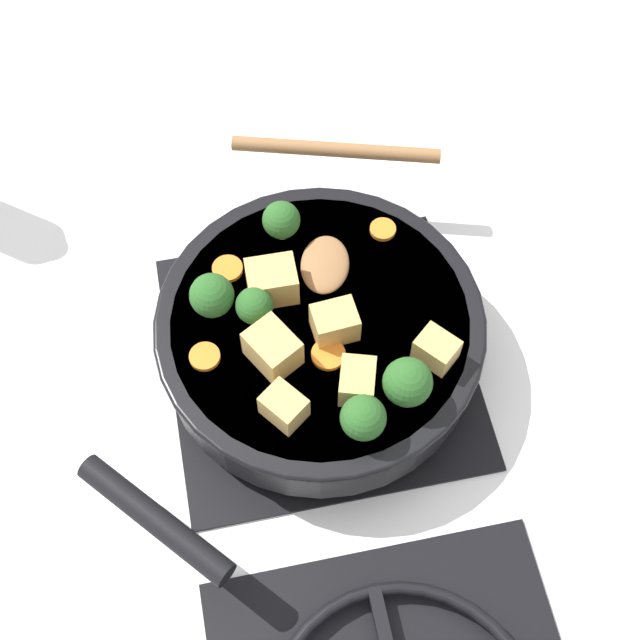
% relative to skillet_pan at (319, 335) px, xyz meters
% --- Properties ---
extents(ground_plane, '(2.40, 2.40, 0.00)m').
position_rel_skillet_pan_xyz_m(ground_plane, '(-0.00, -0.00, -0.06)').
color(ground_plane, white).
extents(front_burner_grate, '(0.31, 0.31, 0.03)m').
position_rel_skillet_pan_xyz_m(front_burner_grate, '(-0.00, -0.00, -0.05)').
color(front_burner_grate, black).
rests_on(front_burner_grate, ground_plane).
extents(skillet_pan, '(0.40, 0.39, 0.06)m').
position_rel_skillet_pan_xyz_m(skillet_pan, '(0.00, 0.00, 0.00)').
color(skillet_pan, black).
rests_on(skillet_pan, front_burner_grate).
extents(wooden_spoon, '(0.22, 0.22, 0.02)m').
position_rel_skillet_pan_xyz_m(wooden_spoon, '(-0.04, -0.14, 0.03)').
color(wooden_spoon, olive).
rests_on(wooden_spoon, skillet_pan).
extents(tofu_cube_center_large, '(0.04, 0.04, 0.03)m').
position_rel_skillet_pan_xyz_m(tofu_cube_center_large, '(-0.01, 0.01, 0.04)').
color(tofu_cube_center_large, tan).
rests_on(tofu_cube_center_large, skillet_pan).
extents(tofu_cube_near_handle, '(0.05, 0.05, 0.03)m').
position_rel_skillet_pan_xyz_m(tofu_cube_near_handle, '(0.05, 0.09, 0.04)').
color(tofu_cube_near_handle, tan).
rests_on(tofu_cube_near_handle, skillet_pan).
extents(tofu_cube_east_chunk, '(0.06, 0.06, 0.04)m').
position_rel_skillet_pan_xyz_m(tofu_cube_east_chunk, '(0.05, 0.03, 0.05)').
color(tofu_cube_east_chunk, tan).
rests_on(tofu_cube_east_chunk, skillet_pan).
extents(tofu_cube_west_chunk, '(0.04, 0.05, 0.03)m').
position_rel_skillet_pan_xyz_m(tofu_cube_west_chunk, '(-0.02, 0.08, 0.04)').
color(tofu_cube_west_chunk, tan).
rests_on(tofu_cube_west_chunk, skillet_pan).
extents(tofu_cube_back_piece, '(0.05, 0.04, 0.04)m').
position_rel_skillet_pan_xyz_m(tofu_cube_back_piece, '(0.04, -0.04, 0.05)').
color(tofu_cube_back_piece, tan).
rests_on(tofu_cube_back_piece, skillet_pan).
extents(tofu_cube_front_piece, '(0.05, 0.05, 0.03)m').
position_rel_skillet_pan_xyz_m(tofu_cube_front_piece, '(-0.10, 0.06, 0.04)').
color(tofu_cube_front_piece, tan).
rests_on(tofu_cube_front_piece, skillet_pan).
extents(broccoli_floret_near_spoon, '(0.04, 0.04, 0.05)m').
position_rel_skillet_pan_xyz_m(broccoli_floret_near_spoon, '(0.02, -0.11, 0.05)').
color(broccoli_floret_near_spoon, '#709956').
rests_on(broccoli_floret_near_spoon, skillet_pan).
extents(broccoli_floret_center_top, '(0.05, 0.05, 0.05)m').
position_rel_skillet_pan_xyz_m(broccoli_floret_center_top, '(-0.06, 0.09, 0.06)').
color(broccoli_floret_center_top, '#709956').
rests_on(broccoli_floret_center_top, skillet_pan).
extents(broccoli_floret_east_rim, '(0.04, 0.04, 0.05)m').
position_rel_skillet_pan_xyz_m(broccoli_floret_east_rim, '(-0.02, 0.12, 0.05)').
color(broccoli_floret_east_rim, '#709956').
rests_on(broccoli_floret_east_rim, skillet_pan).
extents(broccoli_floret_west_rim, '(0.04, 0.04, 0.05)m').
position_rel_skillet_pan_xyz_m(broccoli_floret_west_rim, '(0.10, -0.03, 0.05)').
color(broccoli_floret_west_rim, '#709956').
rests_on(broccoli_floret_west_rim, skillet_pan).
extents(broccoli_floret_north_edge, '(0.04, 0.04, 0.04)m').
position_rel_skillet_pan_xyz_m(broccoli_floret_north_edge, '(0.06, -0.01, 0.05)').
color(broccoli_floret_north_edge, '#709956').
rests_on(broccoli_floret_north_edge, skillet_pan).
extents(carrot_slice_orange_thin, '(0.03, 0.03, 0.01)m').
position_rel_skillet_pan_xyz_m(carrot_slice_orange_thin, '(0.00, 0.04, 0.03)').
color(carrot_slice_orange_thin, orange).
rests_on(carrot_slice_orange_thin, skillet_pan).
extents(carrot_slice_near_center, '(0.03, 0.03, 0.01)m').
position_rel_skillet_pan_xyz_m(carrot_slice_near_center, '(-0.08, -0.09, 0.03)').
color(carrot_slice_near_center, orange).
rests_on(carrot_slice_near_center, skillet_pan).
extents(carrot_slice_edge_slice, '(0.03, 0.03, 0.01)m').
position_rel_skillet_pan_xyz_m(carrot_slice_edge_slice, '(0.11, 0.02, 0.03)').
color(carrot_slice_edge_slice, orange).
rests_on(carrot_slice_edge_slice, skillet_pan).
extents(carrot_slice_under_broccoli, '(0.03, 0.03, 0.01)m').
position_rel_skillet_pan_xyz_m(carrot_slice_under_broccoli, '(0.08, -0.08, 0.03)').
color(carrot_slice_under_broccoli, orange).
rests_on(carrot_slice_under_broccoli, skillet_pan).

